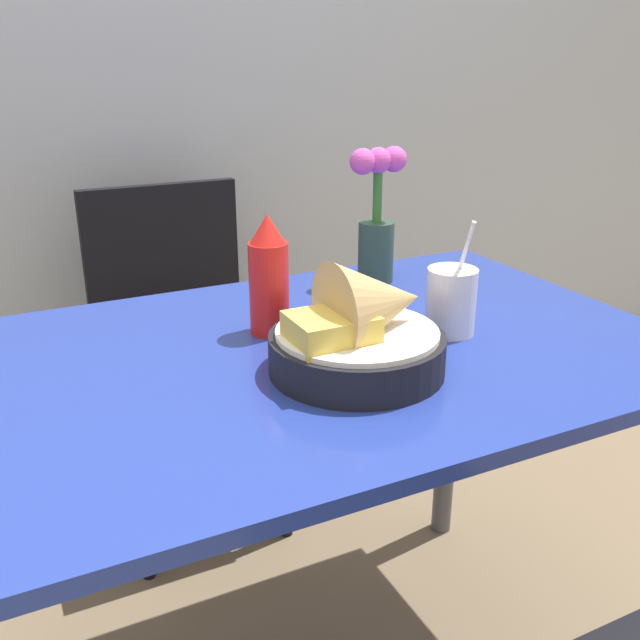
# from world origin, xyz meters

# --- Properties ---
(dining_table) EXTENTS (1.22, 0.75, 0.74)m
(dining_table) POSITION_xyz_m (0.00, 0.00, 0.63)
(dining_table) COLOR #233893
(dining_table) RESTS_ON ground_plane
(chair_far_window) EXTENTS (0.40, 0.40, 0.87)m
(chair_far_window) POSITION_xyz_m (-0.00, 0.75, 0.52)
(chair_far_window) COLOR black
(chair_far_window) RESTS_ON ground_plane
(food_basket) EXTENTS (0.26, 0.26, 0.17)m
(food_basket) POSITION_xyz_m (0.06, -0.10, 0.80)
(food_basket) COLOR black
(food_basket) RESTS_ON dining_table
(ketchup_bottle) EXTENTS (0.07, 0.07, 0.20)m
(ketchup_bottle) POSITION_xyz_m (-0.01, 0.10, 0.83)
(ketchup_bottle) COLOR red
(ketchup_bottle) RESTS_ON dining_table
(drink_cup) EXTENTS (0.08, 0.08, 0.20)m
(drink_cup) POSITION_xyz_m (0.26, -0.04, 0.79)
(drink_cup) COLOR silver
(drink_cup) RESTS_ON dining_table
(flower_vase) EXTENTS (0.12, 0.07, 0.27)m
(flower_vase) POSITION_xyz_m (0.30, 0.26, 0.87)
(flower_vase) COLOR #2D4738
(flower_vase) RESTS_ON dining_table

